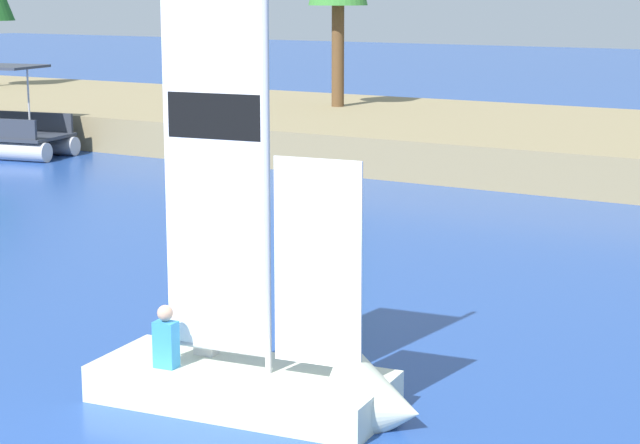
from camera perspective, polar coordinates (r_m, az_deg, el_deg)
The scene contains 2 objects.
shore_bank at distance 35.40m, azimuth 11.59°, elevation 3.88°, with size 80.00×11.70×1.13m, color #897A56.
sailboat at distance 14.01m, azimuth -1.50°, elevation -7.85°, with size 4.35×2.01×6.17m.
Camera 1 is at (12.31, -4.63, 5.03)m, focal length 64.08 mm.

